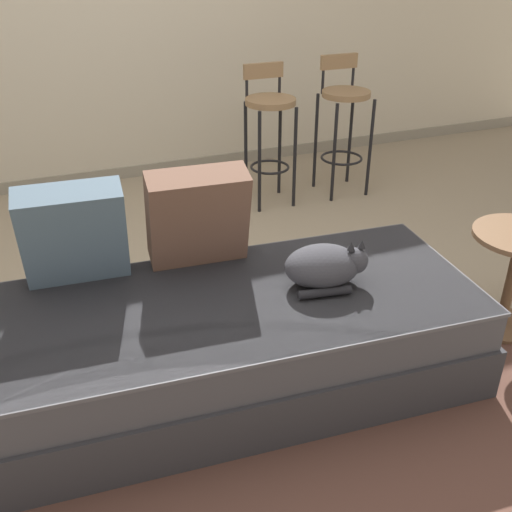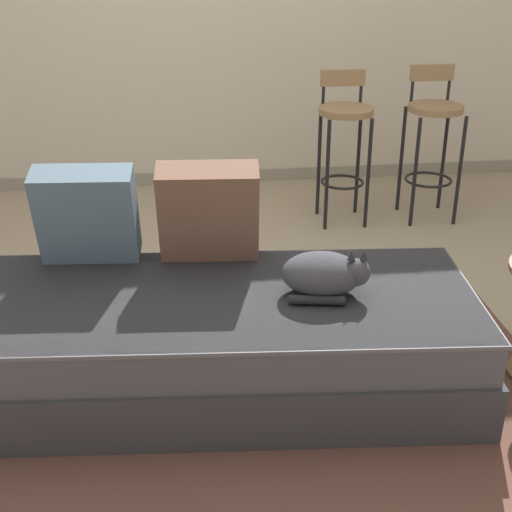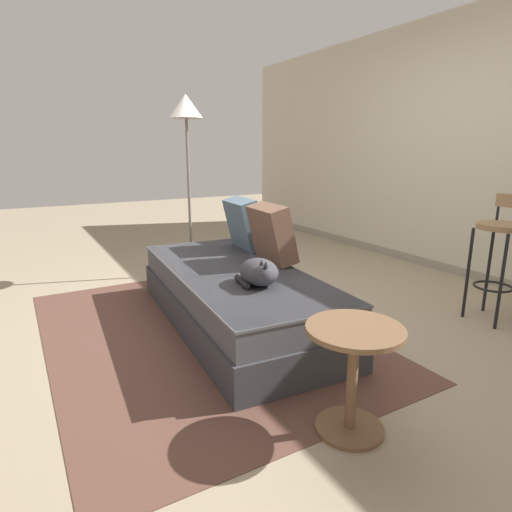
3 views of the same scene
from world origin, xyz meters
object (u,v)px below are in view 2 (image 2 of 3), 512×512
at_px(throw_pillow_corner, 87,215).
at_px(bar_stool_by_doorway, 433,129).
at_px(couch, 223,340).
at_px(throw_pillow_middle, 209,212).
at_px(cat, 325,274).
at_px(bar_stool_near_window, 345,130).

distance_m(throw_pillow_corner, bar_stool_by_doorway, 2.44).
distance_m(couch, throw_pillow_corner, 0.79).
bearing_deg(couch, throw_pillow_middle, 94.57).
height_order(couch, throw_pillow_corner, throw_pillow_corner).
relative_size(couch, throw_pillow_corner, 4.81).
height_order(throw_pillow_middle, cat, throw_pillow_middle).
distance_m(cat, bar_stool_by_doorway, 2.08).
distance_m(couch, bar_stool_by_doorway, 2.32).
distance_m(couch, bar_stool_near_window, 2.01).
height_order(throw_pillow_corner, bar_stool_by_doorway, bar_stool_by_doorway).
bearing_deg(cat, throw_pillow_middle, 140.06).
height_order(throw_pillow_corner, bar_stool_near_window, bar_stool_near_window).
bearing_deg(bar_stool_by_doorway, cat, -120.75).
distance_m(couch, cat, 0.51).
bearing_deg(throw_pillow_middle, couch, -85.43).
bearing_deg(couch, bar_stool_near_window, 62.86).
bearing_deg(bar_stool_by_doorway, bar_stool_near_window, 179.97).
relative_size(bar_stool_near_window, bar_stool_by_doorway, 0.98).
distance_m(cat, bar_stool_near_window, 1.85).
bearing_deg(throw_pillow_middle, throw_pillow_corner, 175.82).
height_order(couch, bar_stool_near_window, bar_stool_near_window).
relative_size(cat, bar_stool_by_doorway, 0.37).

